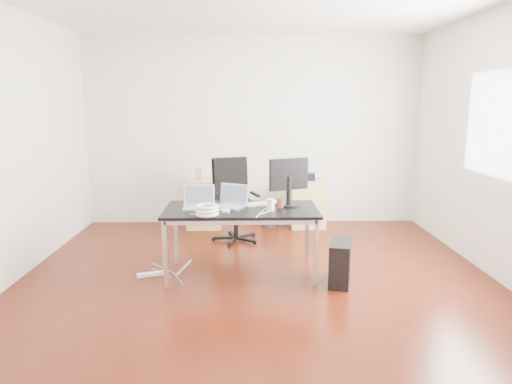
{
  "coord_description": "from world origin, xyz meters",
  "views": [
    {
      "loc": [
        -0.11,
        -4.4,
        1.82
      ],
      "look_at": [
        0.0,
        0.55,
        0.85
      ],
      "focal_mm": 32.0,
      "sensor_mm": 36.0,
      "label": 1
    }
  ],
  "objects_px": {
    "desk": "(241,213)",
    "pc_tower": "(340,262)",
    "filing_cabinet_left": "(205,204)",
    "filing_cabinet_right": "(307,203)",
    "office_chair": "(234,195)"
  },
  "relations": [
    {
      "from": "desk",
      "to": "pc_tower",
      "type": "bearing_deg",
      "value": -14.85
    },
    {
      "from": "filing_cabinet_left",
      "to": "filing_cabinet_right",
      "type": "height_order",
      "value": "same"
    },
    {
      "from": "office_chair",
      "to": "filing_cabinet_right",
      "type": "height_order",
      "value": "office_chair"
    },
    {
      "from": "desk",
      "to": "office_chair",
      "type": "bearing_deg",
      "value": 94.96
    },
    {
      "from": "office_chair",
      "to": "filing_cabinet_left",
      "type": "distance_m",
      "value": 0.84
    },
    {
      "from": "filing_cabinet_right",
      "to": "pc_tower",
      "type": "height_order",
      "value": "filing_cabinet_right"
    },
    {
      "from": "office_chair",
      "to": "filing_cabinet_right",
      "type": "bearing_deg",
      "value": 12.03
    },
    {
      "from": "desk",
      "to": "filing_cabinet_right",
      "type": "height_order",
      "value": "desk"
    },
    {
      "from": "filing_cabinet_right",
      "to": "office_chair",
      "type": "bearing_deg",
      "value": -148.76
    },
    {
      "from": "filing_cabinet_left",
      "to": "office_chair",
      "type": "bearing_deg",
      "value": -55.36
    },
    {
      "from": "desk",
      "to": "pc_tower",
      "type": "xyz_separation_m",
      "value": [
        1.01,
        -0.27,
        -0.46
      ]
    },
    {
      "from": "office_chair",
      "to": "pc_tower",
      "type": "distance_m",
      "value": 1.97
    },
    {
      "from": "office_chair",
      "to": "filing_cabinet_left",
      "type": "xyz_separation_m",
      "value": [
        -0.45,
        0.66,
        -0.26
      ]
    },
    {
      "from": "pc_tower",
      "to": "office_chair",
      "type": "bearing_deg",
      "value": 140.55
    },
    {
      "from": "desk",
      "to": "filing_cabinet_left",
      "type": "distance_m",
      "value": 2.06
    }
  ]
}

